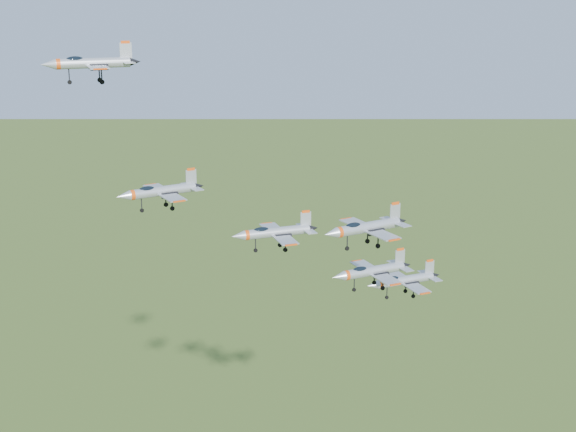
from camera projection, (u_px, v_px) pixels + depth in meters
jet_lead at (90, 63)px, 94.77m from camera, size 11.40×9.75×3.13m
jet_left_high at (160, 191)px, 97.27m from camera, size 11.32×9.46×3.03m
jet_right_high at (365, 227)px, 96.85m from camera, size 12.12×10.14×3.24m
jet_left_low at (274, 232)px, 112.27m from camera, size 12.53×10.73×3.45m
jet_right_low at (372, 271)px, 109.75m from camera, size 12.35×10.44×3.33m
jet_trail at (403, 280)px, 125.86m from camera, size 12.98×11.03×3.52m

